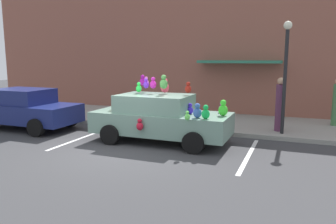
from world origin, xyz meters
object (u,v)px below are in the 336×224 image
at_px(street_lamp_post, 286,66).
at_px(pedestrian_near_shopfront, 280,106).
at_px(plush_covered_car, 160,117).
at_px(parked_sedan_behind, 26,109).
at_px(teddy_bear_on_sidewalk, 221,120).

distance_m(street_lamp_post, pedestrian_near_shopfront, 1.46).
xyz_separation_m(plush_covered_car, parked_sedan_behind, (-5.57, -0.05, -0.02)).
bearing_deg(parked_sedan_behind, teddy_bear_on_sidewalk, 19.23).
bearing_deg(parked_sedan_behind, pedestrian_near_shopfront, 15.41).
distance_m(plush_covered_car, pedestrian_near_shopfront, 4.32).
bearing_deg(teddy_bear_on_sidewalk, pedestrian_near_shopfront, 1.35).
xyz_separation_m(plush_covered_car, street_lamp_post, (3.67, 2.06, 1.65)).
height_order(parked_sedan_behind, pedestrian_near_shopfront, pedestrian_near_shopfront).
bearing_deg(plush_covered_car, street_lamp_post, 29.36).
distance_m(plush_covered_car, teddy_bear_on_sidewalk, 2.86).
xyz_separation_m(parked_sedan_behind, street_lamp_post, (9.24, 2.12, 1.67)).
xyz_separation_m(plush_covered_car, teddy_bear_on_sidewalk, (1.49, 2.41, -0.38)).
relative_size(teddy_bear_on_sidewalk, pedestrian_near_shopfront, 0.32).
height_order(street_lamp_post, pedestrian_near_shopfront, street_lamp_post).
relative_size(plush_covered_car, pedestrian_near_shopfront, 2.34).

